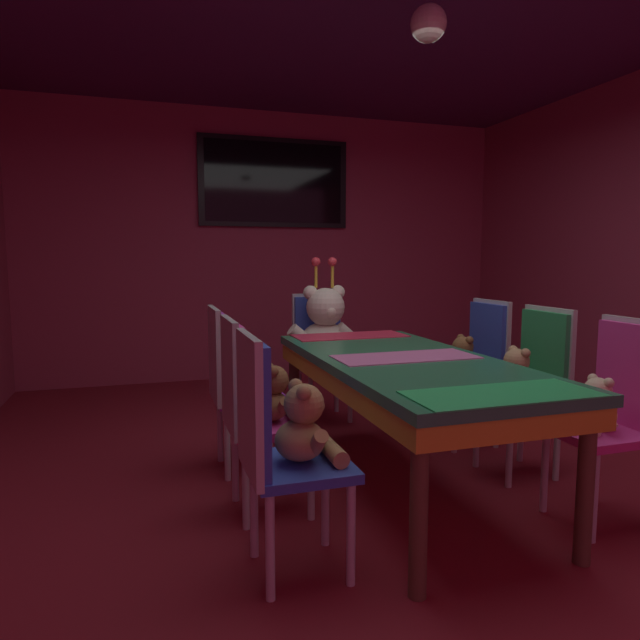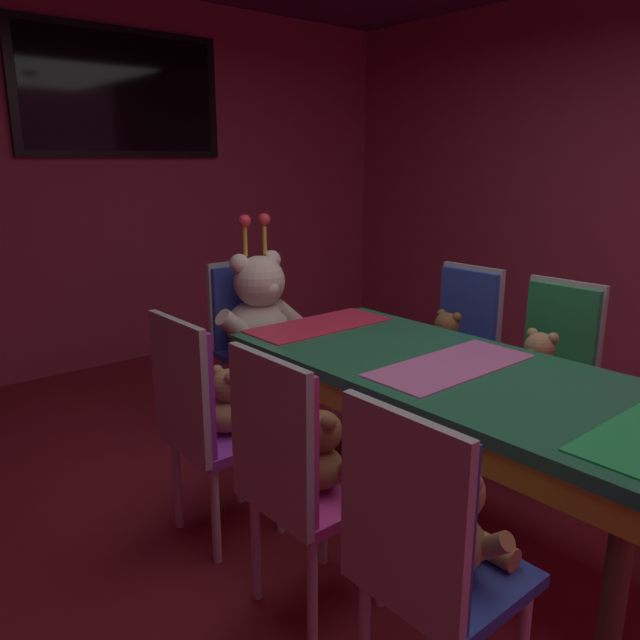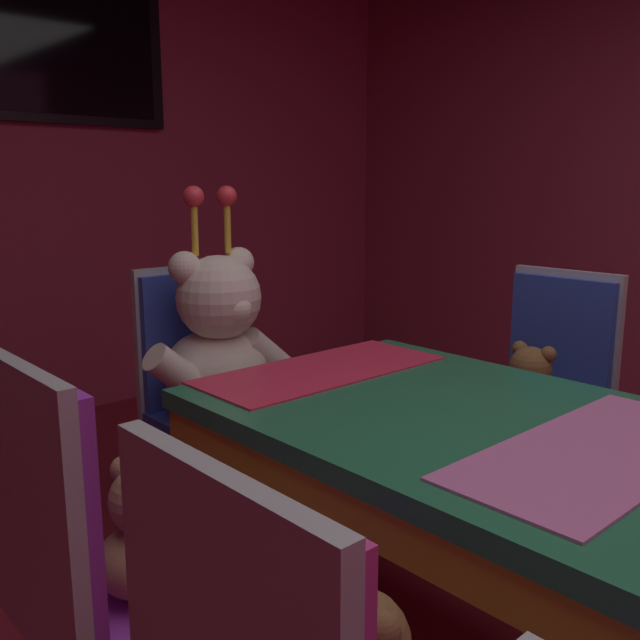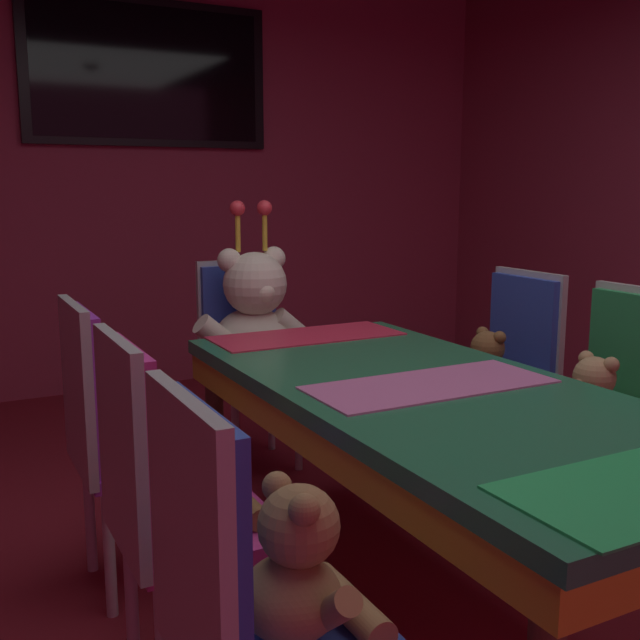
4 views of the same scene
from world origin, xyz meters
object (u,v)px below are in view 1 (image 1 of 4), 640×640
(chair_right_1, at_px, (536,373))
(king_teddy_bear, at_px, (326,330))
(banquet_table, at_px, (405,374))
(chair_left_1, at_px, (246,397))
(teddy_left_1, at_px, (275,397))
(teddy_right_0, at_px, (596,407))
(teddy_left_2, at_px, (252,374))
(throne_chair, at_px, (319,342))
(teddy_right_2, at_px, (462,360))
(teddy_right_1, at_px, (515,376))
(chair_right_0, at_px, (620,399))
(teddy_left_0, at_px, (305,428))
(chair_right_2, at_px, (480,356))
(wall_tv, at_px, (274,183))
(chair_left_2, at_px, (228,373))
(pendant_light, at_px, (428,23))
(chair_left_0, at_px, (269,432))

(chair_right_1, height_order, king_teddy_bear, king_teddy_bear)
(banquet_table, distance_m, chair_left_1, 0.87)
(teddy_left_1, xyz_separation_m, teddy_right_0, (1.42, -0.59, -0.01))
(teddy_left_2, xyz_separation_m, throne_chair, (0.73, 0.97, 0.02))
(teddy_left_1, bearing_deg, banquet_table, 1.75)
(chair_left_1, height_order, teddy_left_2, chair_left_1)
(teddy_right_2, bearing_deg, teddy_right_1, 89.51)
(chair_right_1, distance_m, throne_chair, 1.75)
(banquet_table, relative_size, chair_right_0, 2.05)
(teddy_right_2, bearing_deg, chair_right_0, 95.87)
(teddy_left_0, relative_size, chair_right_0, 0.35)
(teddy_left_0, xyz_separation_m, teddy_right_0, (1.43, -0.02, -0.03))
(chair_right_2, xyz_separation_m, wall_tv, (-0.86, 2.52, 1.45))
(chair_right_1, bearing_deg, chair_left_2, -18.12)
(banquet_table, bearing_deg, teddy_left_1, -178.25)
(pendant_light, bearing_deg, chair_right_2, 30.35)
(teddy_left_2, distance_m, chair_right_1, 1.68)
(chair_left_2, relative_size, teddy_left_2, 3.28)
(chair_left_0, xyz_separation_m, king_teddy_bear, (0.88, 1.97, 0.12))
(banquet_table, height_order, pendant_light, pendant_light)
(chair_right_2, xyz_separation_m, pendant_light, (-0.66, -0.38, 1.95))
(chair_left_2, xyz_separation_m, teddy_right_0, (1.57, -1.19, -0.03))
(teddy_right_1, bearing_deg, pendant_light, -20.95)
(banquet_table, xyz_separation_m, chair_right_2, (0.86, 0.59, -0.05))
(king_teddy_bear, bearing_deg, teddy_left_0, -20.37)
(banquet_table, height_order, teddy_left_0, teddy_left_0)
(chair_right_1, height_order, throne_chair, same)
(chair_right_1, bearing_deg, chair_left_1, 1.16)
(teddy_right_0, bearing_deg, chair_left_2, -37.16)
(chair_left_2, bearing_deg, teddy_right_2, 0.46)
(chair_left_0, height_order, wall_tv, wall_tv)
(chair_right_2, relative_size, pendant_light, 4.92)
(chair_left_2, bearing_deg, teddy_right_1, -19.66)
(chair_right_1, bearing_deg, pendant_light, -16.58)
(king_teddy_bear, bearing_deg, chair_left_2, -47.41)
(banquet_table, relative_size, throne_chair, 2.05)
(teddy_left_1, xyz_separation_m, chair_right_0, (1.57, -0.59, 0.01))
(chair_left_0, relative_size, king_teddy_bear, 1.21)
(teddy_right_1, relative_size, wall_tv, 0.20)
(throne_chair, bearing_deg, chair_right_2, 42.14)
(chair_right_0, bearing_deg, chair_left_0, -0.64)
(teddy_right_2, relative_size, king_teddy_bear, 0.38)
(chair_left_1, distance_m, chair_left_2, 0.60)
(wall_tv, height_order, pendant_light, pendant_light)
(teddy_left_1, relative_size, wall_tv, 0.20)
(teddy_left_0, xyz_separation_m, king_teddy_bear, (0.73, 1.97, 0.12))
(chair_left_2, distance_m, teddy_right_2, 1.59)
(teddy_left_2, bearing_deg, chair_left_0, -97.39)
(chair_left_2, relative_size, teddy_right_1, 3.10)
(teddy_right_1, distance_m, wall_tv, 3.50)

